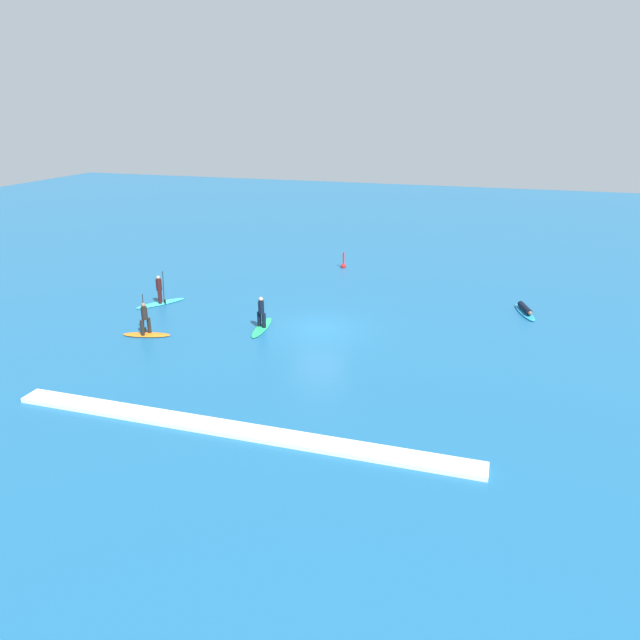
% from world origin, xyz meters
% --- Properties ---
extents(ground_plane, '(120.00, 120.00, 0.00)m').
position_xyz_m(ground_plane, '(0.00, 0.00, 0.00)').
color(ground_plane, '#195684').
rests_on(ground_plane, ground).
extents(surfer_on_blue_board, '(1.45, 3.03, 0.45)m').
position_xyz_m(surfer_on_blue_board, '(10.31, 5.79, 0.16)').
color(surfer_on_blue_board, '#1E8CD1').
rests_on(surfer_on_blue_board, ground_plane).
extents(surfer_on_green_board, '(0.90, 3.08, 1.73)m').
position_xyz_m(surfer_on_green_board, '(-2.95, -0.81, 0.41)').
color(surfer_on_green_board, '#23B266').
rests_on(surfer_on_green_board, ground_plane).
extents(surfer_on_orange_board, '(2.54, 1.22, 2.08)m').
position_xyz_m(surfer_on_orange_board, '(-8.18, -3.48, 0.45)').
color(surfer_on_orange_board, orange).
rests_on(surfer_on_orange_board, ground_plane).
extents(surfer_on_teal_board, '(2.29, 2.93, 2.06)m').
position_xyz_m(surfer_on_teal_board, '(-10.21, 1.20, 0.43)').
color(surfer_on_teal_board, '#33C6CC').
rests_on(surfer_on_teal_board, ground_plane).
extents(marker_buoy, '(0.39, 0.39, 1.22)m').
position_xyz_m(marker_buoy, '(-2.00, 12.27, 0.19)').
color(marker_buoy, red).
rests_on(marker_buoy, ground_plane).
extents(wave_crest, '(17.83, 0.90, 0.18)m').
position_xyz_m(wave_crest, '(0.00, -10.75, 0.09)').
color(wave_crest, white).
rests_on(wave_crest, ground_plane).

